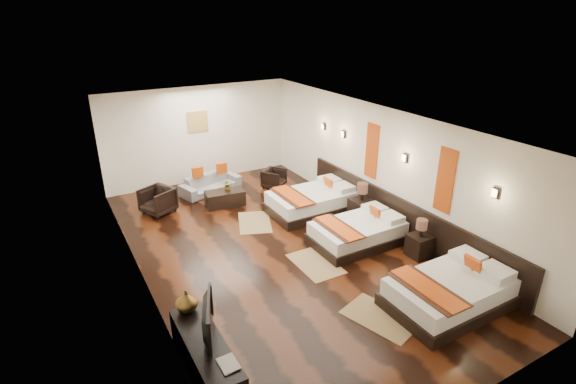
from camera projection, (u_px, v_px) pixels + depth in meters
floor at (277, 249)px, 9.42m from camera, size 5.50×9.50×0.01m
ceiling at (275, 121)px, 8.33m from camera, size 5.50×9.50×0.01m
back_wall at (199, 135)px, 12.68m from camera, size 5.50×0.01×2.80m
left_wall at (137, 219)px, 7.62m from camera, size 0.01×9.50×2.80m
right_wall at (380, 167)px, 10.13m from camera, size 0.01×9.50×2.80m
headboard_panel at (399, 217)px, 9.85m from camera, size 0.08×6.60×0.90m
bed_near at (451, 291)px, 7.53m from camera, size 2.16×1.36×0.83m
bed_mid at (358, 232)px, 9.58m from camera, size 2.01×1.26×0.77m
bed_far at (312, 201)px, 11.06m from camera, size 2.16×1.36×0.83m
nightstand_a at (419, 243)px, 9.05m from camera, size 0.43×0.43×0.84m
nightstand_b at (361, 207)px, 10.57m from camera, size 0.49×0.49×0.97m
jute_mat_near at (380, 317)px, 7.32m from camera, size 1.08×1.37×0.01m
jute_mat_mid at (315, 264)px, 8.86m from camera, size 0.76×1.21×0.01m
jute_mat_far at (255, 222)px, 10.57m from camera, size 1.14×1.39×0.01m
tv_console at (206, 357)px, 6.13m from camera, size 0.50×1.80×0.55m
tv at (203, 318)px, 6.06m from camera, size 0.46×0.92×0.54m
book at (220, 368)px, 5.57m from camera, size 0.24×0.32×0.03m
figurine at (186, 301)px, 6.57m from camera, size 0.35×0.35×0.35m
sofa at (211, 184)px, 12.25m from camera, size 1.83×1.09×0.50m
armchair_left at (158, 201)px, 10.96m from camera, size 0.97×0.96×0.66m
armchair_right at (274, 178)px, 12.58m from camera, size 0.81×0.82×0.54m
coffee_table at (225, 198)px, 11.43m from camera, size 1.06×0.62×0.40m
table_plant at (228, 185)px, 11.39m from camera, size 0.30×0.27×0.28m
orange_panel_a at (445, 181)px, 8.49m from camera, size 0.04×0.40×1.30m
orange_panel_b at (372, 151)px, 10.25m from camera, size 0.04×0.40×1.30m
sconce_near at (495, 193)px, 7.54m from camera, size 0.07×0.12×0.18m
sconce_mid at (405, 158)px, 9.30m from camera, size 0.07×0.12×0.18m
sconce_far at (343, 134)px, 11.06m from camera, size 0.07×0.12×0.18m
sconce_lounge at (323, 126)px, 11.78m from camera, size 0.07×0.12×0.18m
gold_artwork at (198, 121)px, 12.50m from camera, size 0.60×0.04×0.60m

